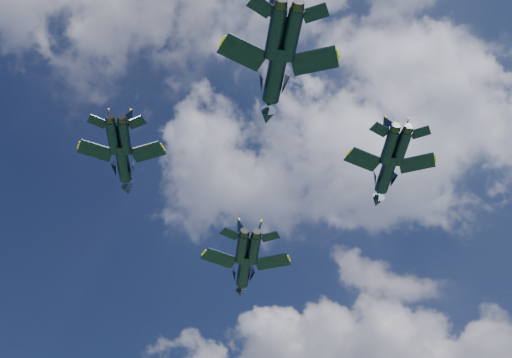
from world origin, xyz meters
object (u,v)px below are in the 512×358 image
object	(u,v)px
jet_lead	(244,271)
jet_right	(386,175)
jet_slot	(275,77)
jet_left	(124,164)

from	to	relation	value
jet_lead	jet_right	xyz separation A→B (m)	(22.76, -9.66, 3.47)
jet_right	jet_lead	bearing A→B (deg)	133.89
jet_slot	jet_right	bearing A→B (deg)	38.89
jet_left	jet_right	xyz separation A→B (m)	(31.71, 12.40, 0.20)
jet_right	jet_slot	xyz separation A→B (m)	(-9.29, -19.67, -0.38)
jet_left	jet_slot	xyz separation A→B (m)	(22.42, -7.27, -0.18)
jet_right	jet_slot	size ratio (longest dim) A/B	0.89
jet_left	jet_right	world-z (taller)	jet_right
jet_left	jet_slot	bearing A→B (deg)	-37.55
jet_slot	jet_lead	bearing A→B (deg)	88.84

